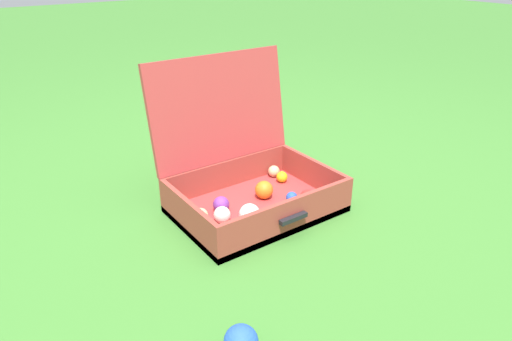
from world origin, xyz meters
name	(u,v)px	position (x,y,z in m)	size (l,w,h in m)	color
ground_plane	(246,221)	(0.00, 0.00, 0.00)	(16.00, 16.00, 0.00)	#3D7A2D
open_suitcase	(246,176)	(0.07, 0.10, 0.12)	(0.58, 0.51, 0.54)	#B23838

